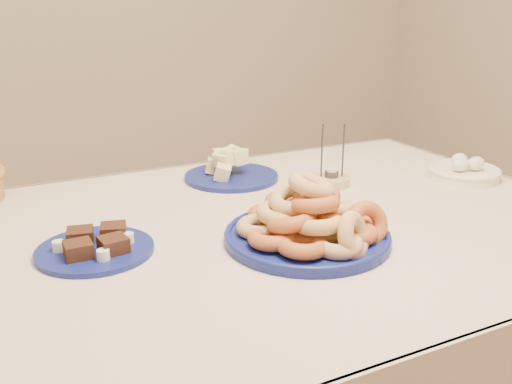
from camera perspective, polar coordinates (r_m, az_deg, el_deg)
dining_table at (r=1.34m, az=-0.97°, el=-7.76°), size 1.71×1.11×0.75m
donut_platter at (r=1.21m, az=5.48°, el=-3.20°), size 0.47×0.47×0.16m
melon_plate at (r=1.64m, az=-2.68°, el=2.24°), size 0.33×0.33×0.09m
brownie_plate at (r=1.21m, az=-15.74°, el=-5.28°), size 0.25×0.25×0.04m
candle_holder at (r=1.60m, az=7.54°, el=1.26°), size 0.13×0.13×0.17m
egg_bowl at (r=1.75m, az=20.06°, el=1.98°), size 0.21×0.21×0.07m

